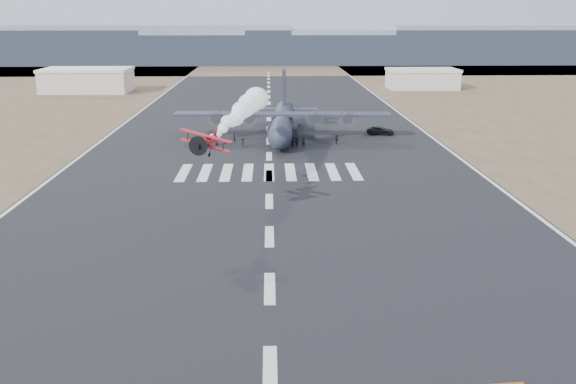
{
  "coord_description": "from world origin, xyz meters",
  "views": [
    {
      "loc": [
        0.08,
        -33.17,
        21.27
      ],
      "look_at": [
        1.92,
        26.11,
        4.0
      ],
      "focal_mm": 38.0,
      "sensor_mm": 36.0,
      "label": 1
    }
  ],
  "objects_px": {
    "hangar_right": "(422,78)",
    "crew_d": "(337,140)",
    "hangar_left": "(87,80)",
    "crew_b": "(279,140)",
    "crew_c": "(242,143)",
    "crew_a": "(234,138)",
    "crew_h": "(297,143)",
    "aerobatic_biplane": "(207,142)",
    "transport_aircraft": "(282,121)",
    "crew_e": "(216,140)",
    "crew_g": "(303,142)",
    "support_vehicle": "(381,131)",
    "crew_f": "(293,143)"
  },
  "relations": [
    {
      "from": "hangar_right",
      "to": "transport_aircraft",
      "type": "relative_size",
      "value": 0.53
    },
    {
      "from": "support_vehicle",
      "to": "crew_e",
      "type": "xyz_separation_m",
      "value": [
        -29.64,
        -9.03,
        0.19
      ]
    },
    {
      "from": "crew_a",
      "to": "crew_e",
      "type": "height_order",
      "value": "crew_e"
    },
    {
      "from": "hangar_right",
      "to": "crew_e",
      "type": "distance_m",
      "value": 98.24
    },
    {
      "from": "hangar_left",
      "to": "crew_b",
      "type": "height_order",
      "value": "hangar_left"
    },
    {
      "from": "hangar_left",
      "to": "crew_c",
      "type": "relative_size",
      "value": 15.03
    },
    {
      "from": "hangar_left",
      "to": "crew_e",
      "type": "height_order",
      "value": "hangar_left"
    },
    {
      "from": "crew_b",
      "to": "crew_a",
      "type": "bearing_deg",
      "value": -125.37
    },
    {
      "from": "hangar_left",
      "to": "transport_aircraft",
      "type": "bearing_deg",
      "value": -51.53
    },
    {
      "from": "support_vehicle",
      "to": "crew_f",
      "type": "bearing_deg",
      "value": 144.24
    },
    {
      "from": "crew_c",
      "to": "aerobatic_biplane",
      "type": "bearing_deg",
      "value": -1.51
    },
    {
      "from": "crew_e",
      "to": "crew_g",
      "type": "distance_m",
      "value": 14.87
    },
    {
      "from": "transport_aircraft",
      "to": "support_vehicle",
      "type": "bearing_deg",
      "value": 6.72
    },
    {
      "from": "crew_h",
      "to": "crew_a",
      "type": "bearing_deg",
      "value": 130.61
    },
    {
      "from": "hangar_right",
      "to": "crew_a",
      "type": "xyz_separation_m",
      "value": [
        -52.01,
        -78.97,
        -2.16
      ]
    },
    {
      "from": "transport_aircraft",
      "to": "crew_d",
      "type": "relative_size",
      "value": 23.64
    },
    {
      "from": "crew_b",
      "to": "crew_d",
      "type": "distance_m",
      "value": 9.83
    },
    {
      "from": "crew_a",
      "to": "crew_b",
      "type": "xyz_separation_m",
      "value": [
        7.8,
        -2.53,
        -0.0
      ]
    },
    {
      "from": "hangar_left",
      "to": "crew_h",
      "type": "bearing_deg",
      "value": -54.12
    },
    {
      "from": "crew_a",
      "to": "crew_g",
      "type": "relative_size",
      "value": 0.95
    },
    {
      "from": "crew_e",
      "to": "crew_a",
      "type": "bearing_deg",
      "value": -54.8
    },
    {
      "from": "crew_a",
      "to": "crew_d",
      "type": "bearing_deg",
      "value": 86.95
    },
    {
      "from": "crew_f",
      "to": "crew_h",
      "type": "relative_size",
      "value": 1.09
    },
    {
      "from": "crew_d",
      "to": "hangar_left",
      "type": "bearing_deg",
      "value": 10.63
    },
    {
      "from": "hangar_right",
      "to": "aerobatic_biplane",
      "type": "relative_size",
      "value": 3.66
    },
    {
      "from": "crew_a",
      "to": "crew_g",
      "type": "xyz_separation_m",
      "value": [
        11.78,
        -4.48,
        0.05
      ]
    },
    {
      "from": "aerobatic_biplane",
      "to": "crew_f",
      "type": "relative_size",
      "value": 3.2
    },
    {
      "from": "hangar_right",
      "to": "crew_a",
      "type": "distance_m",
      "value": 94.58
    },
    {
      "from": "aerobatic_biplane",
      "to": "crew_b",
      "type": "relative_size",
      "value": 3.3
    },
    {
      "from": "transport_aircraft",
      "to": "crew_e",
      "type": "bearing_deg",
      "value": -142.57
    },
    {
      "from": "hangar_left",
      "to": "hangar_right",
      "type": "distance_m",
      "value": 98.13
    },
    {
      "from": "crew_e",
      "to": "hangar_right",
      "type": "bearing_deg",
      "value": -38.27
    },
    {
      "from": "transport_aircraft",
      "to": "crew_e",
      "type": "height_order",
      "value": "transport_aircraft"
    },
    {
      "from": "aerobatic_biplane",
      "to": "crew_c",
      "type": "relative_size",
      "value": 3.44
    },
    {
      "from": "hangar_right",
      "to": "crew_d",
      "type": "xyz_separation_m",
      "value": [
        -34.38,
        -81.13,
        -2.2
      ]
    },
    {
      "from": "transport_aircraft",
      "to": "crew_g",
      "type": "distance_m",
      "value": 10.61
    },
    {
      "from": "transport_aircraft",
      "to": "crew_b",
      "type": "relative_size",
      "value": 22.63
    },
    {
      "from": "hangar_left",
      "to": "support_vehicle",
      "type": "relative_size",
      "value": 4.86
    },
    {
      "from": "transport_aircraft",
      "to": "hangar_left",
      "type": "bearing_deg",
      "value": 131.46
    },
    {
      "from": "transport_aircraft",
      "to": "support_vehicle",
      "type": "distance_m",
      "value": 18.37
    },
    {
      "from": "crew_c",
      "to": "crew_e",
      "type": "xyz_separation_m",
      "value": [
        -4.54,
        1.77,
        0.08
      ]
    },
    {
      "from": "hangar_right",
      "to": "aerobatic_biplane",
      "type": "height_order",
      "value": "aerobatic_biplane"
    },
    {
      "from": "hangar_right",
      "to": "support_vehicle",
      "type": "relative_size",
      "value": 4.07
    },
    {
      "from": "crew_c",
      "to": "crew_d",
      "type": "height_order",
      "value": "crew_c"
    },
    {
      "from": "crew_g",
      "to": "crew_f",
      "type": "bearing_deg",
      "value": -155.45
    },
    {
      "from": "crew_g",
      "to": "crew_c",
      "type": "bearing_deg",
      "value": -174.73
    },
    {
      "from": "support_vehicle",
      "to": "crew_b",
      "type": "xyz_separation_m",
      "value": [
        -18.9,
        -9.13,
        0.15
      ]
    },
    {
      "from": "hangar_left",
      "to": "crew_h",
      "type": "distance_m",
      "value": 96.89
    },
    {
      "from": "hangar_left",
      "to": "crew_f",
      "type": "xyz_separation_m",
      "value": [
        55.95,
        -79.03,
        -2.53
      ]
    },
    {
      "from": "crew_d",
      "to": "crew_h",
      "type": "distance_m",
      "value": 7.24
    }
  ]
}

